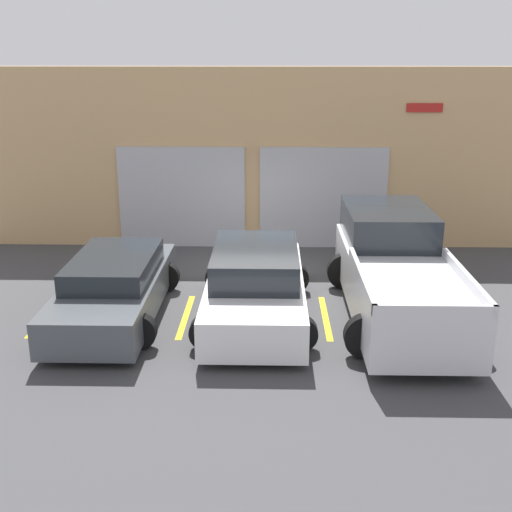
# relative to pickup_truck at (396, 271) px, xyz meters

# --- Properties ---
(ground_plane) EXTENTS (28.00, 28.00, 0.00)m
(ground_plane) POSITION_rel_pickup_truck_xyz_m (-2.75, 1.59, -0.87)
(ground_plane) COLOR #3D3D3F
(shophouse_building) EXTENTS (15.01, 0.68, 4.64)m
(shophouse_building) POSITION_rel_pickup_truck_xyz_m (-2.75, 4.88, 1.42)
(shophouse_building) COLOR tan
(shophouse_building) RESTS_ON ground
(pickup_truck) EXTENTS (2.43, 5.50, 1.87)m
(pickup_truck) POSITION_rel_pickup_truck_xyz_m (0.00, 0.00, 0.00)
(pickup_truck) COLOR silver
(pickup_truck) RESTS_ON ground
(sedan_white) EXTENTS (2.24, 4.64, 1.39)m
(sedan_white) POSITION_rel_pickup_truck_xyz_m (-2.75, -0.28, -0.22)
(sedan_white) COLOR white
(sedan_white) RESTS_ON ground
(sedan_side) EXTENTS (2.12, 4.63, 1.21)m
(sedan_side) POSITION_rel_pickup_truck_xyz_m (-5.49, -0.29, -0.29)
(sedan_side) COLOR #474C51
(sedan_side) RESTS_ON ground
(parking_stripe_far_left) EXTENTS (0.12, 2.20, 0.01)m
(parking_stripe_far_left) POSITION_rel_pickup_truck_xyz_m (-6.86, -0.31, -0.87)
(parking_stripe_far_left) COLOR gold
(parking_stripe_far_left) RESTS_ON ground
(parking_stripe_left) EXTENTS (0.12, 2.20, 0.01)m
(parking_stripe_left) POSITION_rel_pickup_truck_xyz_m (-4.12, -0.31, -0.87)
(parking_stripe_left) COLOR gold
(parking_stripe_left) RESTS_ON ground
(parking_stripe_centre) EXTENTS (0.12, 2.20, 0.01)m
(parking_stripe_centre) POSITION_rel_pickup_truck_xyz_m (-1.37, -0.31, -0.87)
(parking_stripe_centre) COLOR gold
(parking_stripe_centre) RESTS_ON ground
(parking_stripe_right) EXTENTS (0.12, 2.20, 0.01)m
(parking_stripe_right) POSITION_rel_pickup_truck_xyz_m (1.37, -0.31, -0.87)
(parking_stripe_right) COLOR gold
(parking_stripe_right) RESTS_ON ground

